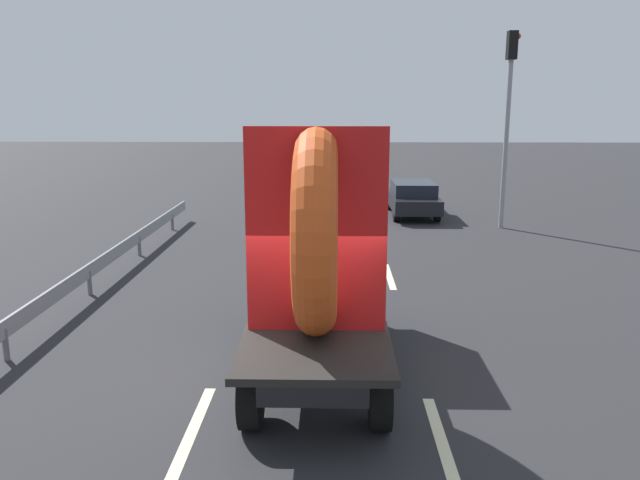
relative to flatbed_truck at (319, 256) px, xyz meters
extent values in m
plane|color=#28282B|center=(-0.21, -1.10, -1.80)|extent=(120.00, 120.00, 0.00)
cylinder|color=black|center=(-0.85, 1.31, -1.32)|extent=(0.28, 0.96, 0.96)
cylinder|color=black|center=(0.85, 1.31, -1.32)|extent=(0.28, 0.96, 0.96)
cylinder|color=black|center=(-0.85, -2.20, -1.32)|extent=(0.28, 0.96, 0.96)
cylinder|color=black|center=(0.85, -2.20, -1.32)|extent=(0.28, 0.96, 0.96)
cube|color=black|center=(0.00, -0.44, -0.86)|extent=(1.30, 5.61, 0.25)
cube|color=#4C5156|center=(0.00, 1.31, -0.06)|extent=(2.00, 2.11, 1.35)
cube|color=black|center=(0.00, 1.26, 0.23)|extent=(2.02, 2.00, 0.44)
cube|color=black|center=(0.00, -1.50, -0.69)|extent=(2.00, 3.50, 0.10)
cube|color=black|center=(0.00, 0.20, -0.09)|extent=(1.80, 0.08, 1.10)
torus|color=#D84C19|center=(0.00, -1.65, 0.75)|extent=(0.56, 2.78, 2.78)
cube|color=red|center=(0.00, -1.65, 0.75)|extent=(1.90, 0.03, 2.78)
cylinder|color=black|center=(2.51, 15.19, -1.50)|extent=(0.21, 0.61, 0.61)
cylinder|color=black|center=(3.99, 15.19, -1.50)|extent=(0.21, 0.61, 0.61)
cylinder|color=black|center=(2.51, 12.64, -1.50)|extent=(0.21, 0.61, 0.61)
cylinder|color=black|center=(3.99, 12.64, -1.50)|extent=(0.21, 0.61, 0.61)
cube|color=black|center=(3.25, 13.91, -1.24)|extent=(1.71, 3.99, 0.52)
cube|color=black|center=(3.25, 13.82, -0.74)|extent=(1.54, 2.23, 0.47)
cylinder|color=gray|center=(6.01, 11.53, 1.00)|extent=(0.16, 0.16, 5.61)
cube|color=black|center=(6.01, 11.53, 4.26)|extent=(0.30, 0.36, 0.90)
sphere|color=red|center=(6.18, 11.53, 4.54)|extent=(0.20, 0.20, 0.20)
cube|color=gray|center=(-5.25, 5.41, -1.25)|extent=(0.06, 14.72, 0.32)
cylinder|color=slate|center=(-5.25, -0.11, -1.53)|extent=(0.10, 0.10, 0.55)
cylinder|color=slate|center=(-5.25, 3.57, -1.53)|extent=(0.10, 0.10, 0.55)
cylinder|color=slate|center=(-5.25, 7.25, -1.53)|extent=(0.10, 0.10, 0.55)
cylinder|color=slate|center=(-5.25, 10.93, -1.53)|extent=(0.10, 0.10, 0.55)
cube|color=beige|center=(-1.63, -2.37, -1.80)|extent=(0.16, 2.55, 0.01)
cube|color=beige|center=(-1.63, 5.35, -1.80)|extent=(0.16, 2.63, 0.01)
cube|color=beige|center=(1.63, -2.43, -1.80)|extent=(0.16, 2.13, 0.01)
cube|color=beige|center=(1.63, 5.25, -1.80)|extent=(0.16, 2.34, 0.01)
camera|label=1|loc=(0.23, -9.84, 2.44)|focal=35.18mm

